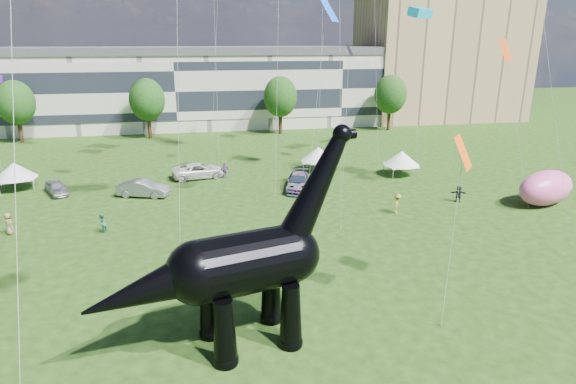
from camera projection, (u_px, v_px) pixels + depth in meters
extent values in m
plane|color=#16330C|center=(296.00, 330.00, 25.23)|extent=(220.00, 220.00, 0.00)
cube|color=beige|center=(177.00, 91.00, 80.06)|extent=(78.00, 11.00, 12.00)
cube|color=tan|center=(439.00, 57.00, 89.52)|extent=(28.00, 18.00, 22.00)
cylinder|color=#382314|center=(21.00, 132.00, 69.24)|extent=(0.56, 0.56, 3.20)
ellipsoid|color=#14380F|center=(15.00, 99.00, 67.79)|extent=(5.20, 5.20, 6.24)
cylinder|color=#382314|center=(150.00, 128.00, 72.31)|extent=(0.56, 0.56, 3.20)
ellipsoid|color=#14380F|center=(147.00, 96.00, 70.86)|extent=(5.20, 5.20, 6.24)
cylinder|color=#382314|center=(281.00, 124.00, 75.72)|extent=(0.56, 0.56, 3.20)
ellipsoid|color=#14380F|center=(280.00, 93.00, 74.27)|extent=(5.20, 5.20, 6.24)
cylinder|color=#382314|center=(389.00, 120.00, 78.79)|extent=(0.56, 0.56, 3.20)
ellipsoid|color=#14380F|center=(391.00, 91.00, 77.34)|extent=(5.20, 5.20, 6.24)
cone|color=black|center=(225.00, 333.00, 22.11)|extent=(1.41, 1.41, 3.36)
sphere|color=black|center=(226.00, 360.00, 22.56)|extent=(1.23, 1.23, 1.23)
cone|color=black|center=(210.00, 307.00, 24.23)|extent=(1.41, 1.41, 3.36)
sphere|color=black|center=(211.00, 332.00, 24.69)|extent=(1.23, 1.23, 1.23)
cone|color=black|center=(291.00, 316.00, 23.44)|extent=(1.41, 1.41, 3.36)
sphere|color=black|center=(291.00, 342.00, 23.90)|extent=(1.23, 1.23, 1.23)
cone|color=black|center=(271.00, 293.00, 25.57)|extent=(1.41, 1.41, 3.36)
sphere|color=black|center=(271.00, 317.00, 26.03)|extent=(1.23, 1.23, 1.23)
cylinder|color=black|center=(246.00, 263.00, 22.97)|extent=(5.31, 4.10, 3.02)
sphere|color=black|center=(198.00, 272.00, 22.03)|extent=(3.02, 3.02, 3.02)
sphere|color=black|center=(291.00, 254.00, 23.91)|extent=(2.91, 2.91, 2.91)
cone|color=black|center=(316.00, 188.00, 23.45)|extent=(4.50, 2.68, 5.93)
sphere|color=black|center=(342.00, 134.00, 23.21)|extent=(0.94, 0.94, 0.94)
cylinder|color=black|center=(348.00, 134.00, 23.36)|extent=(0.88, 0.67, 0.49)
cone|color=black|center=(147.00, 290.00, 21.23)|extent=(6.32, 3.75, 3.29)
imported|color=#AFAFB4|center=(56.00, 187.00, 46.78)|extent=(3.22, 4.25, 1.35)
imported|color=slate|center=(143.00, 188.00, 46.05)|extent=(5.15, 3.06, 1.60)
imported|color=white|center=(199.00, 171.00, 52.18)|extent=(6.17, 3.69, 1.60)
imported|color=#595960|center=(298.00, 182.00, 48.17)|extent=(3.51, 5.87, 1.59)
cube|color=white|center=(318.00, 161.00, 54.87)|extent=(4.01, 4.01, 0.13)
cone|color=white|center=(318.00, 154.00, 54.61)|extent=(5.08, 5.08, 1.57)
cylinder|color=#999999|center=(304.00, 169.00, 53.90)|extent=(0.06, 0.06, 1.15)
cylinder|color=#999999|center=(330.00, 170.00, 53.44)|extent=(0.06, 0.06, 1.15)
cylinder|color=#999999|center=(307.00, 162.00, 56.65)|extent=(0.06, 0.06, 1.15)
cylinder|color=#999999|center=(332.00, 163.00, 56.18)|extent=(0.06, 0.06, 1.15)
cube|color=white|center=(401.00, 165.00, 53.09)|extent=(3.13, 3.13, 0.12)
cone|color=white|center=(401.00, 158.00, 52.84)|extent=(3.96, 3.96, 1.55)
cylinder|color=#999999|center=(393.00, 174.00, 51.67)|extent=(0.06, 0.06, 1.14)
cylinder|color=#999999|center=(418.00, 173.00, 52.15)|extent=(0.06, 0.06, 1.14)
cylinder|color=#999999|center=(383.00, 167.00, 54.39)|extent=(0.06, 0.06, 1.14)
cylinder|color=#999999|center=(408.00, 166.00, 54.86)|extent=(0.06, 0.06, 1.14)
cube|color=silver|center=(16.00, 178.00, 48.02)|extent=(3.98, 3.98, 0.13)
cone|color=silver|center=(15.00, 170.00, 47.76)|extent=(5.04, 5.04, 1.59)
cylinder|color=#999999|center=(34.00, 186.00, 47.61)|extent=(0.06, 0.06, 1.16)
cylinder|color=#999999|center=(1.00, 182.00, 48.79)|extent=(0.06, 0.06, 1.16)
cylinder|color=#999999|center=(33.00, 178.00, 50.10)|extent=(0.06, 0.06, 1.16)
ellipsoid|color=pink|center=(546.00, 188.00, 43.61)|extent=(7.09, 5.17, 3.19)
imported|color=black|center=(459.00, 194.00, 44.53)|extent=(1.52, 0.89, 1.56)
imported|color=olive|center=(9.00, 224.00, 37.13)|extent=(0.98, 1.02, 1.76)
imported|color=teal|center=(403.00, 157.00, 57.89)|extent=(0.72, 0.66, 1.66)
imported|color=#6D3981|center=(225.00, 170.00, 52.03)|extent=(1.06, 0.56, 1.73)
imported|color=navy|center=(277.00, 250.00, 32.74)|extent=(0.46, 0.64, 1.64)
imported|color=olive|center=(397.00, 204.00, 41.58)|extent=(1.20, 1.32, 1.78)
imported|color=#327E55|center=(102.00, 224.00, 37.39)|extent=(0.76, 0.89, 1.61)
plane|color=#FD4C0D|center=(463.00, 152.00, 25.00)|extent=(1.84, 1.94, 1.68)
plane|color=black|center=(349.00, 49.00, 51.64)|extent=(1.51, 1.70, 1.37)
cube|color=#0C97C0|center=(420.00, 13.00, 56.18)|extent=(3.63, 3.27, 1.34)
plane|color=#CF3E0D|center=(505.00, 50.00, 43.58)|extent=(2.19, 1.82, 1.87)
plane|color=blue|center=(327.00, 5.00, 45.65)|extent=(3.43, 4.01, 3.02)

